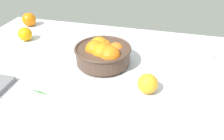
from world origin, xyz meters
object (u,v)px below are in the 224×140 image
object	(u,v)px
loose_orange_0	(25,34)
loose_orange_2	(148,84)
fruit_bowl	(103,53)
loose_orange_1	(29,19)
spoon	(208,51)

from	to	relation	value
loose_orange_0	loose_orange_2	size ratio (longest dim) A/B	0.96
fruit_bowl	loose_orange_0	size ratio (longest dim) A/B	3.41
fruit_bowl	loose_orange_1	distance (cm)	61.98
loose_orange_2	loose_orange_0	bearing A→B (deg)	157.81
fruit_bowl	loose_orange_2	xyz separation A→B (cm)	(20.27, -14.13, -1.73)
loose_orange_1	spoon	world-z (taller)	loose_orange_1
loose_orange_0	loose_orange_2	world-z (taller)	loose_orange_2
fruit_bowl	spoon	world-z (taller)	fruit_bowl
loose_orange_1	loose_orange_2	xyz separation A→B (cm)	(74.21, -44.61, -0.26)
fruit_bowl	loose_orange_0	distance (cm)	46.95
fruit_bowl	spoon	distance (cm)	50.00
loose_orange_0	loose_orange_1	bearing A→B (deg)	116.05
fruit_bowl	loose_orange_1	bearing A→B (deg)	150.53
loose_orange_0	spoon	bearing A→B (deg)	6.54
spoon	fruit_bowl	bearing A→B (deg)	-152.69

